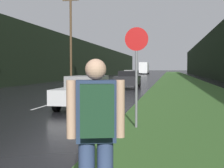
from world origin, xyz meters
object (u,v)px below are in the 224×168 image
at_px(hitchhiker_with_backpack, 96,131).
at_px(delivery_truck, 144,68).
at_px(car_passing_near, 87,91).
at_px(stop_sign, 136,67).
at_px(car_passing_far, 128,79).
at_px(car_oncoming, 129,74).

xyz_separation_m(hitchhiker_with_backpack, delivery_truck, (-6.65, 88.53, 0.81)).
bearing_deg(delivery_truck, car_passing_near, -87.18).
bearing_deg(hitchhiker_with_backpack, car_passing_near, 89.66).
height_order(hitchhiker_with_backpack, car_passing_near, hitchhiker_with_backpack).
bearing_deg(stop_sign, car_passing_near, 120.99).
bearing_deg(car_passing_near, hitchhiker_with_backpack, 105.74).
xyz_separation_m(car_passing_far, delivery_truck, (-3.88, 65.04, 1.08)).
relative_size(stop_sign, car_passing_near, 0.62).
bearing_deg(car_oncoming, delivery_truck, 90.00).
xyz_separation_m(hitchhiker_with_backpack, car_passing_far, (-2.77, 23.49, -0.27)).
distance_m(hitchhiker_with_backpack, car_passing_far, 23.66).
xyz_separation_m(stop_sign, car_oncoming, (-6.49, 48.44, -0.98)).
bearing_deg(car_passing_far, car_oncoming, -82.74).
distance_m(stop_sign, delivery_truck, 83.29).
xyz_separation_m(stop_sign, car_passing_near, (-2.61, 4.35, -1.01)).
bearing_deg(car_passing_far, hitchhiker_with_backpack, 96.74).
bearing_deg(car_passing_far, stop_sign, 98.26).
bearing_deg(car_oncoming, hitchhiker_with_backpack, -82.97).
relative_size(car_passing_near, delivery_truck, 0.54).
relative_size(car_oncoming, delivery_truck, 0.52).
bearing_deg(car_passing_near, stop_sign, 120.99).
bearing_deg(delivery_truck, stop_sign, -85.53).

